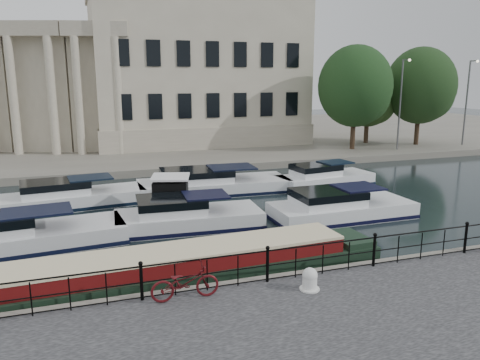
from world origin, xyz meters
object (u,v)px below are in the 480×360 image
narrowboat (170,273)px  harbour_hut (171,198)px  mooring_bollard (310,279)px  bicycle (185,282)px

narrowboat → harbour_hut: 8.28m
mooring_bollard → narrowboat: 4.93m
harbour_hut → bicycle: bearing=-82.6°
bicycle → harbour_hut: (1.52, 10.54, -0.13)m
narrowboat → harbour_hut: size_ratio=5.32×
bicycle → narrowboat: (-0.04, 2.43, -0.72)m
mooring_bollard → harbour_hut: bearing=101.6°
bicycle → harbour_hut: bearing=-7.6°
mooring_bollard → narrowboat: (-3.85, 3.03, -0.52)m
bicycle → mooring_bollard: (3.81, -0.60, -0.20)m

